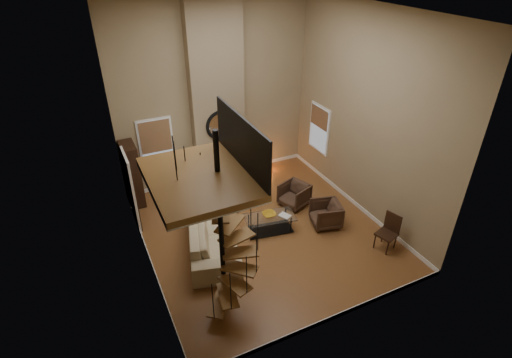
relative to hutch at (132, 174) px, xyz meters
name	(u,v)px	position (x,y,z in m)	size (l,w,h in m)	color
ground	(262,231)	(2.76, -2.84, -0.95)	(6.00, 6.50, 0.01)	#976030
back_wall	(215,95)	(2.76, 0.41, 1.80)	(6.00, 0.02, 5.50)	#978462
front_wall	(349,211)	(2.76, -6.09, 1.80)	(6.00, 0.02, 5.50)	#978462
left_wall	(133,165)	(-0.24, -2.84, 1.80)	(0.02, 6.50, 5.50)	#978462
right_wall	(366,116)	(5.76, -2.84, 1.80)	(0.02, 6.50, 5.50)	#978462
ceiling	(265,11)	(2.76, -2.84, 4.54)	(6.00, 6.50, 0.01)	silver
baseboard_back	(219,174)	(2.76, 0.40, -0.89)	(6.00, 0.02, 0.12)	white
baseboard_front	(332,318)	(2.76, -6.08, -0.89)	(6.00, 0.02, 0.12)	white
baseboard_left	(151,262)	(-0.23, -2.84, -0.89)	(0.02, 6.50, 0.12)	white
baseboard_right	(353,201)	(5.75, -2.84, -0.89)	(0.02, 6.50, 0.12)	white
chimney_breast	(217,97)	(2.76, 0.22, 1.80)	(1.60, 0.38, 5.50)	#897659
hearth	(227,184)	(2.76, -0.27, -0.93)	(1.50, 0.60, 0.04)	black
firebox	(223,166)	(2.76, 0.02, -0.40)	(0.95, 0.02, 0.72)	black
mantel	(223,150)	(2.76, -0.06, 0.20)	(1.70, 0.18, 0.06)	white
mirror_frame	(221,125)	(2.76, 0.00, 1.00)	(0.94, 0.94, 0.10)	black
mirror_disc	(221,125)	(2.76, 0.01, 1.00)	(0.80, 0.80, 0.01)	white
vase_left	(205,148)	(2.21, -0.02, 0.35)	(0.24, 0.24, 0.25)	black
vase_right	(240,142)	(3.36, -0.02, 0.33)	(0.20, 0.20, 0.21)	#1A5B55
window_back	(156,142)	(0.86, 0.38, 0.67)	(1.02, 0.06, 1.52)	white
window_right	(319,128)	(5.74, -0.84, 0.68)	(0.06, 1.02, 1.52)	white
entry_door	(132,191)	(-0.19, -1.04, 0.10)	(0.10, 1.05, 2.16)	white
loft	(204,174)	(0.72, -4.64, 2.29)	(1.70, 2.20, 1.09)	brown
spiral_stair	(222,235)	(0.98, -4.63, 0.83)	(1.47, 1.47, 4.06)	black
hutch	(132,174)	(0.00, 0.00, 0.00)	(0.40, 0.84, 1.89)	black
sofa	(212,232)	(1.36, -2.80, -0.55)	(2.93, 1.14, 0.85)	#C5B288
armchair_near	(296,194)	(4.20, -2.13, -0.60)	(0.73, 0.76, 0.69)	#442D1F
armchair_far	(328,214)	(4.49, -3.36, -0.60)	(0.74, 0.76, 0.69)	#442D1F
coffee_table	(270,222)	(2.94, -2.92, -0.67)	(1.41, 0.88, 0.48)	silver
bowl	(269,214)	(2.94, -2.87, -0.45)	(0.35, 0.35, 0.09)	gold
book	(284,216)	(3.29, -3.07, -0.49)	(0.22, 0.29, 0.03)	gray
floor_lamp	(197,161)	(1.68, -0.88, 0.46)	(0.39, 0.39, 1.71)	black
accent_lamp	(270,164)	(4.43, -0.04, -0.70)	(0.13, 0.13, 0.46)	orange
side_chair	(389,230)	(5.31, -4.77, -0.42)	(0.56, 0.56, 0.97)	black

